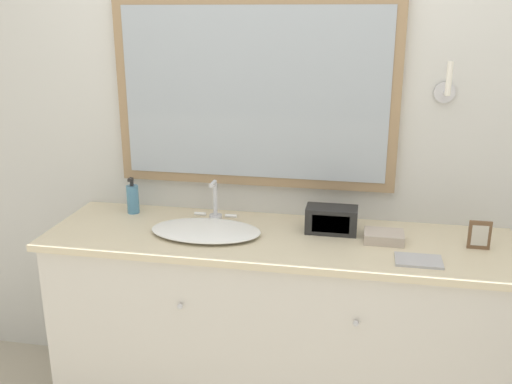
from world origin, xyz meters
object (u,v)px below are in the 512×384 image
at_px(sink_basin, 206,229).
at_px(soap_bottle, 133,199).
at_px(picture_frame, 480,235).
at_px(appliance_box, 331,220).

xyz_separation_m(sink_basin, soap_bottle, (-0.43, 0.20, 0.05)).
relative_size(soap_bottle, picture_frame, 1.47).
bearing_deg(soap_bottle, sink_basin, -25.06).
relative_size(appliance_box, picture_frame, 1.86).
relative_size(sink_basin, picture_frame, 4.04).
xyz_separation_m(sink_basin, picture_frame, (1.16, 0.05, 0.04)).
relative_size(sink_basin, soap_bottle, 2.74).
bearing_deg(soap_bottle, appliance_box, -4.51).
bearing_deg(sink_basin, appliance_box, 12.68).
bearing_deg(picture_frame, sink_basin, -177.65).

